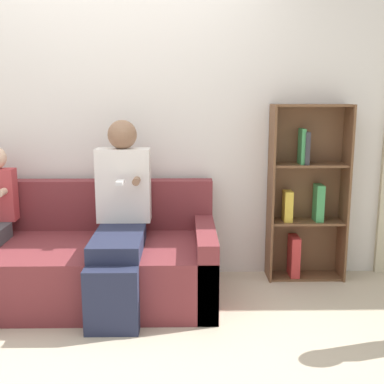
{
  "coord_description": "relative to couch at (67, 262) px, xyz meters",
  "views": [
    {
      "loc": [
        0.58,
        -2.75,
        1.44
      ],
      "look_at": [
        0.63,
        0.62,
        0.76
      ],
      "focal_mm": 45.0,
      "sensor_mm": 36.0,
      "label": 1
    }
  ],
  "objects": [
    {
      "name": "ground_plane",
      "position": [
        0.28,
        -0.56,
        -0.26
      ],
      "size": [
        14.0,
        14.0,
        0.0
      ],
      "primitive_type": "plane",
      "color": "beige"
    },
    {
      "name": "couch",
      "position": [
        0.0,
        0.0,
        0.0
      ],
      "size": [
        2.14,
        0.93,
        0.8
      ],
      "color": "maroon",
      "rests_on": "ground_plane"
    },
    {
      "name": "adult_seated",
      "position": [
        0.41,
        -0.06,
        0.38
      ],
      "size": [
        0.39,
        0.91,
        1.27
      ],
      "color": "#232842",
      "rests_on": "ground_plane"
    },
    {
      "name": "bookshelf",
      "position": [
        1.8,
        0.37,
        0.38
      ],
      "size": [
        0.6,
        0.24,
        1.37
      ],
      "color": "brown",
      "rests_on": "ground_plane"
    },
    {
      "name": "back_wall",
      "position": [
        0.28,
        0.5,
        1.02
      ],
      "size": [
        10.0,
        0.06,
        2.55
      ],
      "color": "silver",
      "rests_on": "ground_plane"
    }
  ]
}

